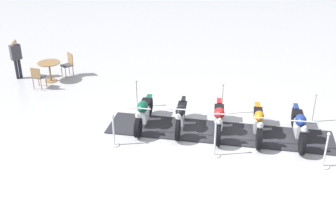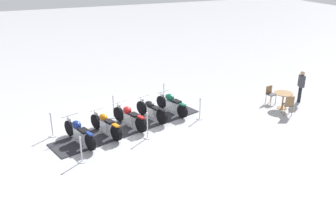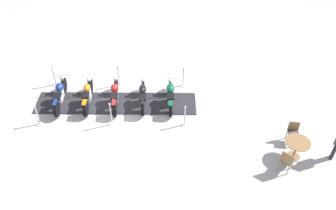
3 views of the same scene
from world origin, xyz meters
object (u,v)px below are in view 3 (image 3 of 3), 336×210
(motorcycle_forest, at_px, (170,94))
(motorcycle_navy, at_px, (60,93))
(stanchion_right_rear, at_px, (55,79))
(stanchion_right_mid, at_px, (119,79))
(stanchion_left_mid, at_px, (111,118))
(cafe_table, at_px, (297,146))
(motorcycle_black, at_px, (143,94))
(stanchion_left_front, at_px, (185,118))
(stanchion_right_front, at_px, (183,79))
(cafe_chair_near_table, at_px, (287,160))
(stanchion_left_rear, at_px, (38,118))
(motorcycle_maroon, at_px, (115,94))
(cafe_chair_across_table, at_px, (293,131))
(motorcycle_copper, at_px, (88,94))

(motorcycle_forest, xyz_separation_m, motorcycle_navy, (4.54, 1.35, 0.01))
(motorcycle_navy, xyz_separation_m, stanchion_right_rear, (0.92, -1.05, -0.19))
(stanchion_right_mid, distance_m, stanchion_right_rear, 2.95)
(stanchion_left_mid, bearing_deg, cafe_table, -176.63)
(motorcycle_black, distance_m, motorcycle_navy, 3.55)
(cafe_table, bearing_deg, motorcycle_black, -10.71)
(stanchion_left_front, height_order, stanchion_right_rear, stanchion_right_rear)
(stanchion_right_front, bearing_deg, motorcycle_forest, 82.18)
(stanchion_left_front, bearing_deg, cafe_chair_near_table, 163.36)
(stanchion_left_front, distance_m, stanchion_left_rear, 5.89)
(motorcycle_navy, height_order, stanchion_left_mid, stanchion_left_mid)
(motorcycle_maroon, relative_size, cafe_chair_near_table, 2.16)
(stanchion_right_front, bearing_deg, cafe_chair_near_table, 142.01)
(cafe_chair_across_table, bearing_deg, motorcycle_copper, -97.77)
(motorcycle_black, xyz_separation_m, cafe_table, (-6.37, 1.21, 0.10))
(stanchion_left_front, relative_size, stanchion_left_rear, 1.00)
(motorcycle_maroon, bearing_deg, cafe_table, -117.70)
(stanchion_left_rear, xyz_separation_m, stanchion_right_front, (-4.89, -4.20, 0.01))
(motorcycle_black, height_order, stanchion_left_rear, stanchion_left_rear)
(motorcycle_black, relative_size, cafe_chair_near_table, 2.06)
(stanchion_right_rear, distance_m, stanchion_left_rear, 2.62)
(stanchion_right_mid, relative_size, cafe_chair_near_table, 1.13)
(stanchion_left_front, bearing_deg, motorcycle_black, -20.59)
(motorcycle_black, xyz_separation_m, motorcycle_maroon, (1.13, 0.34, -0.01))
(cafe_chair_near_table, bearing_deg, stanchion_left_rear, 114.84)
(motorcycle_forest, xyz_separation_m, stanchion_left_front, (-0.94, 1.12, -0.14))
(motorcycle_navy, xyz_separation_m, stanchion_right_front, (-4.73, -2.74, -0.15))
(stanchion_left_mid, relative_size, stanchion_right_mid, 1.03)
(motorcycle_copper, bearing_deg, motorcycle_navy, 86.34)
(stanchion_left_mid, height_order, stanchion_left_front, stanchion_left_mid)
(motorcycle_navy, relative_size, stanchion_left_front, 2.16)
(motorcycle_black, bearing_deg, stanchion_right_mid, 40.11)
(stanchion_left_mid, bearing_deg, stanchion_left_rear, 16.67)
(stanchion_left_mid, relative_size, stanchion_left_front, 1.12)
(motorcycle_black, height_order, motorcycle_copper, motorcycle_black)
(motorcycle_black, xyz_separation_m, stanchion_right_front, (-1.32, -1.73, -0.15))
(stanchion_left_front, relative_size, cafe_chair_near_table, 1.04)
(stanchion_left_mid, distance_m, cafe_chair_across_table, 7.09)
(stanchion_right_mid, height_order, cafe_table, stanchion_right_mid)
(stanchion_right_rear, xyz_separation_m, cafe_table, (-10.70, 1.25, 0.28))
(motorcycle_maroon, distance_m, stanchion_right_mid, 1.29)
(motorcycle_maroon, bearing_deg, motorcycle_black, -94.48)
(stanchion_left_mid, height_order, stanchion_right_mid, stanchion_left_mid)
(stanchion_left_rear, bearing_deg, stanchion_right_rear, -73.33)
(motorcycle_maroon, distance_m, stanchion_right_rear, 3.21)
(cafe_table, relative_size, cafe_chair_across_table, 1.01)
(cafe_chair_near_table, bearing_deg, motorcycle_copper, 103.10)
(stanchion_left_mid, xyz_separation_m, cafe_table, (-7.12, -0.42, 0.23))
(motorcycle_black, bearing_deg, cafe_chair_across_table, -112.96)
(motorcycle_copper, bearing_deg, motorcycle_black, -92.70)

